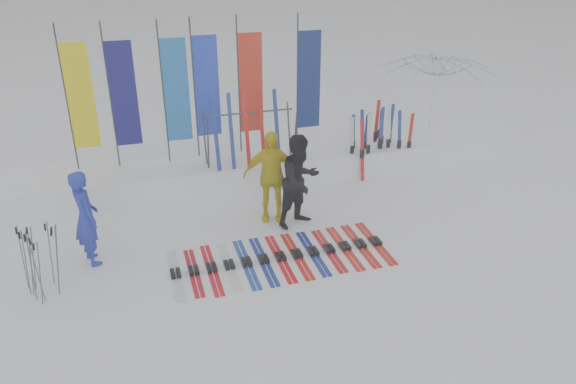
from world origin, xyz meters
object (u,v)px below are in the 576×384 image
object	(u,v)px
tent_canopy	(434,103)
ski_row	(280,257)
person_black	(300,181)
ski_rack	(250,130)
person_blue	(86,218)
person_yellow	(271,176)

from	to	relation	value
tent_canopy	ski_row	bearing A→B (deg)	-142.78
person_black	ski_rack	xyz separation A→B (m)	(-0.52, 2.11, 0.42)
ski_rack	tent_canopy	bearing A→B (deg)	8.65
person_blue	ski_rack	distance (m)	4.30
person_yellow	ski_rack	distance (m)	1.76
tent_canopy	person_yellow	bearing A→B (deg)	-153.98
person_blue	ski_row	bearing A→B (deg)	-124.77
person_blue	tent_canopy	bearing A→B (deg)	-89.21
person_black	ski_rack	bearing A→B (deg)	80.45
person_blue	ski_rack	bearing A→B (deg)	-75.39
person_yellow	ski_rack	world-z (taller)	person_yellow
person_black	tent_canopy	distance (m)	5.45
tent_canopy	ski_rack	distance (m)	5.18
ski_row	tent_canopy	bearing A→B (deg)	37.22
person_blue	ski_row	distance (m)	3.54
person_yellow	tent_canopy	xyz separation A→B (m)	(5.10, 2.49, 0.37)
person_black	person_yellow	distance (m)	0.64
person_yellow	ski_row	distance (m)	1.86
ski_row	ski_rack	xyz separation A→B (m)	(0.24, 3.30, 1.35)
person_black	tent_canopy	size ratio (longest dim) A/B	0.65
person_yellow	ski_row	size ratio (longest dim) A/B	0.48
person_blue	ski_row	size ratio (longest dim) A/B	0.45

